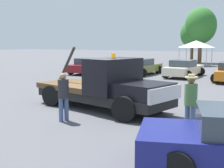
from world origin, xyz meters
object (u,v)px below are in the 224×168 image
object	(u,v)px
parked_car_cream	(184,69)
tree_center	(201,26)
tow_truck	(108,88)
person_near_truck	(191,98)
canopy_tent_white	(196,44)
tree_left	(192,34)
person_at_hood	(63,93)
parked_car_olive	(142,67)
parked_car_maroon	(90,66)

from	to	relation	value
parked_car_cream	tree_center	bearing A→B (deg)	13.18
tow_truck	person_near_truck	size ratio (longest dim) A/B	3.63
canopy_tent_white	tree_center	xyz separation A→B (m)	(-0.64, 4.80, 2.28)
tree_left	tree_center	bearing A→B (deg)	-14.11
person_at_hood	parked_car_olive	xyz separation A→B (m)	(-3.70, 15.56, -0.32)
parked_car_olive	tree_left	bearing A→B (deg)	3.03
parked_car_maroon	canopy_tent_white	bearing A→B (deg)	-23.11
person_at_hood	parked_car_cream	distance (m)	15.48
person_near_truck	tree_center	distance (m)	32.66
person_at_hood	tree_left	distance (m)	33.02
parked_car_cream	tree_left	size ratio (longest dim) A/B	0.86
parked_car_maroon	tree_center	bearing A→B (deg)	-15.42
tow_truck	tree_left	distance (m)	30.83
canopy_tent_white	tree_center	size ratio (longest dim) A/B	0.44
person_at_hood	person_near_truck	bearing A→B (deg)	36.11
person_near_truck	canopy_tent_white	distance (m)	27.67
tow_truck	parked_car_olive	bearing A→B (deg)	121.41
person_near_truck	parked_car_cream	size ratio (longest dim) A/B	0.37
tree_left	tow_truck	bearing A→B (deg)	-81.95
tow_truck	parked_car_maroon	xyz separation A→B (m)	(-8.46, 12.00, -0.26)
tow_truck	person_at_hood	size ratio (longest dim) A/B	3.85
tow_truck	person_at_hood	distance (m)	2.33
person_at_hood	tree_left	world-z (taller)	tree_left
person_near_truck	tree_left	xyz separation A→B (m)	(-8.01, 31.98, 2.68)
parked_car_olive	tree_center	world-z (taller)	tree_center
tow_truck	parked_car_maroon	world-z (taller)	tow_truck
parked_car_olive	parked_car_cream	world-z (taller)	same
tow_truck	tree_left	xyz separation A→B (m)	(-4.30, 30.40, 2.82)
parked_car_maroon	parked_car_olive	xyz separation A→B (m)	(4.29, 1.29, -0.00)
tow_truck	canopy_tent_white	xyz separation A→B (m)	(-2.57, 25.33, 1.57)
parked_car_maroon	canopy_tent_white	xyz separation A→B (m)	(5.90, 13.33, 1.82)
tow_truck	person_near_truck	world-z (taller)	tow_truck
person_at_hood	parked_car_olive	world-z (taller)	person_at_hood
parked_car_olive	canopy_tent_white	xyz separation A→B (m)	(1.61, 12.04, 1.82)
person_near_truck	parked_car_olive	xyz separation A→B (m)	(-7.88, 14.87, -0.40)
parked_car_maroon	tree_left	distance (m)	19.11
person_at_hood	canopy_tent_white	bearing A→B (deg)	121.04
parked_car_cream	tree_center	xyz separation A→B (m)	(-2.62, 16.93, 4.10)
person_at_hood	tree_center	distance (m)	32.74
tree_center	parked_car_cream	bearing A→B (deg)	-81.20
parked_car_cream	tree_center	size ratio (longest dim) A/B	0.67
parked_car_maroon	canopy_tent_white	size ratio (longest dim) A/B	1.52
tree_left	parked_car_maroon	bearing A→B (deg)	-102.74
tow_truck	parked_car_cream	distance (m)	13.21
parked_car_olive	tree_left	distance (m)	17.39
person_at_hood	parked_car_cream	xyz separation A→B (m)	(-0.11, 15.48, -0.32)
tow_truck	tree_left	size ratio (longest dim) A/B	1.16
person_at_hood	parked_car_maroon	size ratio (longest dim) A/B	0.36
tow_truck	person_at_hood	xyz separation A→B (m)	(-0.47, -2.28, 0.06)
parked_car_cream	canopy_tent_white	world-z (taller)	canopy_tent_white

